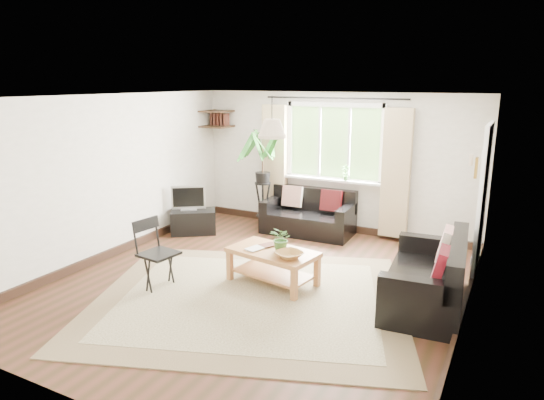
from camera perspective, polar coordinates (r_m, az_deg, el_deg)
The scene contains 24 objects.
floor at distance 6.41m, azimuth -1.67°, elevation -9.93°, with size 5.50×5.50×0.00m, color #301F10.
ceiling at distance 5.86m, azimuth -1.84°, elevation 12.06°, with size 5.50×5.50×0.00m, color white.
wall_back at distance 8.48m, azimuth 7.35°, elevation 4.38°, with size 5.00×0.02×2.40m, color beige.
wall_front at distance 3.96m, azimuth -21.67°, elevation -7.64°, with size 5.00×0.02×2.40m, color beige.
wall_left at distance 7.54m, azimuth -18.61°, elevation 2.56°, with size 0.02×5.50×2.40m, color beige.
wall_right at distance 5.31m, azimuth 22.54°, elevation -2.34°, with size 0.02×5.50×2.40m, color beige.
rug at distance 6.02m, azimuth -2.72°, elevation -11.48°, with size 3.68×3.15×0.02m, color #C3BB97.
window at distance 8.40m, azimuth 7.33°, elevation 6.69°, with size 2.50×0.16×2.16m, color white, non-canonical shape.
door at distance 7.01m, azimuth 23.47°, elevation -0.36°, with size 0.06×0.96×2.06m, color silver.
corner_shelf at distance 9.20m, azimuth -6.52°, elevation 9.47°, with size 0.50×0.50×0.34m, color black, non-canonical shape.
pendant_lamp at distance 6.24m, azimuth 0.00°, elevation 8.95°, with size 0.36×0.36×0.54m, color beige, non-canonical shape.
wall_sconce at distance 5.50m, azimuth 22.64°, elevation 3.95°, with size 0.12×0.12×0.28m, color beige, non-canonical shape.
sofa_back at distance 8.37m, azimuth 4.25°, elevation -1.57°, with size 1.53×0.77×0.72m, color black, non-canonical shape.
sofa_right at distance 6.01m, azimuth 17.64°, elevation -8.19°, with size 0.84×1.67×0.79m, color black, non-canonical shape.
coffee_table at distance 6.35m, azimuth 0.09°, elevation -7.89°, with size 1.13×0.62×0.46m, color #9A6532, non-canonical shape.
table_plant at distance 6.19m, azimuth 1.14°, elevation -4.60°, with size 0.29×0.25×0.32m, color #386528.
bowl at distance 5.99m, azimuth 2.03°, elevation -6.47°, with size 0.33×0.33×0.08m, color olive.
book_a at distance 6.36m, azimuth -2.55°, elevation -5.56°, with size 0.17×0.23×0.02m, color silver.
book_b at distance 6.48m, azimuth -0.85°, elevation -5.13°, with size 0.16×0.22×0.02m, color #4E2A1F.
tv_stand at distance 8.52m, azimuth -9.22°, elevation -2.53°, with size 0.76×0.43×0.41m, color black.
tv at distance 8.46m, azimuth -9.81°, elevation 0.33°, with size 0.58×0.19×0.45m, color #A5A5AA, non-canonical shape.
palm_stand at distance 8.67m, azimuth -1.09°, elevation 2.51°, with size 0.68×0.68×1.75m, color black, non-canonical shape.
folding_chair at distance 6.31m, azimuth -13.18°, elevation -6.34°, with size 0.46×0.46×0.89m, color black, non-canonical shape.
sill_plant at distance 8.31m, azimuth 8.65°, elevation 3.19°, with size 0.14×0.10×0.27m, color #2D6023.
Camera 1 is at (2.86, -5.12, 2.59)m, focal length 32.00 mm.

